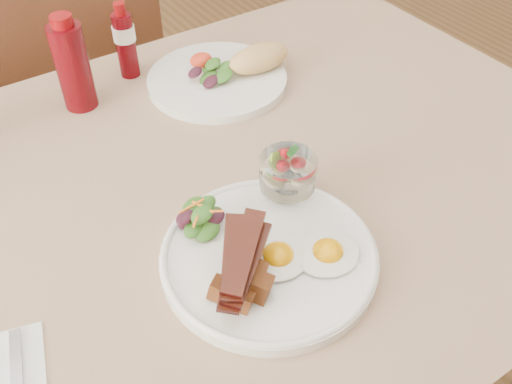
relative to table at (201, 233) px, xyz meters
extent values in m
cylinder|color=brown|center=(0.59, 0.36, -0.31)|extent=(0.06, 0.06, 0.71)
cube|color=brown|center=(0.00, 0.00, 0.07)|extent=(1.30, 0.85, 0.04)
cube|color=tan|center=(0.00, 0.00, 0.09)|extent=(1.33, 0.88, 0.00)
cylinder|color=brown|center=(-0.18, 0.57, -0.44)|extent=(0.04, 0.04, 0.45)
cylinder|color=brown|center=(0.18, 0.57, -0.44)|extent=(0.04, 0.04, 0.45)
cylinder|color=brown|center=(-0.18, 0.93, -0.44)|extent=(0.04, 0.04, 0.45)
cylinder|color=brown|center=(0.18, 0.93, -0.44)|extent=(0.04, 0.04, 0.45)
cube|color=brown|center=(0.00, 0.75, -0.20)|extent=(0.42, 0.42, 0.03)
cube|color=brown|center=(0.00, 0.55, 0.04)|extent=(0.42, 0.03, 0.46)
cylinder|color=white|center=(0.01, -0.17, 0.10)|extent=(0.28, 0.28, 0.02)
ellipsoid|color=white|center=(0.07, -0.21, 0.11)|extent=(0.10, 0.09, 0.01)
ellipsoid|color=#FFA205|center=(0.07, -0.21, 0.11)|extent=(0.04, 0.04, 0.02)
ellipsoid|color=white|center=(0.02, -0.18, 0.11)|extent=(0.10, 0.09, 0.01)
ellipsoid|color=#FFA205|center=(0.02, -0.18, 0.11)|extent=(0.04, 0.04, 0.02)
cube|color=brown|center=(-0.06, -0.19, 0.12)|extent=(0.03, 0.03, 0.03)
cube|color=brown|center=(-0.03, -0.19, 0.12)|extent=(0.04, 0.04, 0.03)
cube|color=brown|center=(-0.06, -0.21, 0.12)|extent=(0.03, 0.03, 0.02)
cube|color=brown|center=(-0.03, -0.17, 0.12)|extent=(0.03, 0.03, 0.03)
cube|color=brown|center=(-0.03, -0.21, 0.12)|extent=(0.04, 0.04, 0.03)
cube|color=brown|center=(-0.07, -0.19, 0.12)|extent=(0.03, 0.03, 0.02)
cube|color=brown|center=(-0.04, -0.18, 0.14)|extent=(0.03, 0.03, 0.03)
cube|color=#551E0E|center=(-0.05, -0.19, 0.14)|extent=(0.10, 0.11, 0.01)
cube|color=#551E0E|center=(-0.04, -0.19, 0.15)|extent=(0.11, 0.10, 0.01)
cube|color=#551E0E|center=(-0.05, -0.18, 0.15)|extent=(0.09, 0.12, 0.01)
cube|color=#551E0E|center=(-0.04, -0.19, 0.16)|extent=(0.11, 0.10, 0.01)
ellipsoid|color=#1E5015|center=(-0.04, -0.08, 0.11)|extent=(0.05, 0.04, 0.01)
ellipsoid|color=#1E5015|center=(-0.02, -0.08, 0.11)|extent=(0.04, 0.03, 0.01)
ellipsoid|color=#32101C|center=(-0.05, -0.06, 0.11)|extent=(0.04, 0.03, 0.01)
ellipsoid|color=#1E5015|center=(-0.04, -0.10, 0.12)|extent=(0.04, 0.04, 0.01)
ellipsoid|color=#1E5015|center=(-0.05, -0.09, 0.12)|extent=(0.04, 0.03, 0.01)
ellipsoid|color=#32101C|center=(-0.02, -0.09, 0.12)|extent=(0.03, 0.03, 0.01)
ellipsoid|color=#1E5015|center=(-0.04, -0.06, 0.13)|extent=(0.04, 0.03, 0.01)
ellipsoid|color=#1E5015|center=(-0.02, -0.07, 0.13)|extent=(0.04, 0.03, 0.01)
ellipsoid|color=#32101C|center=(-0.06, -0.08, 0.13)|extent=(0.03, 0.03, 0.01)
ellipsoid|color=#1E5015|center=(-0.04, -0.09, 0.14)|extent=(0.04, 0.03, 0.01)
cylinder|color=orange|center=(-0.03, -0.08, 0.14)|extent=(0.01, 0.04, 0.01)
cylinder|color=orange|center=(-0.04, -0.07, 0.14)|extent=(0.04, 0.00, 0.01)
cylinder|color=orange|center=(-0.03, -0.09, 0.14)|extent=(0.03, 0.03, 0.01)
cylinder|color=orange|center=(-0.05, -0.09, 0.14)|extent=(0.03, 0.03, 0.01)
cylinder|color=white|center=(0.09, -0.09, 0.11)|extent=(0.04, 0.04, 0.01)
cylinder|color=white|center=(0.09, -0.09, 0.12)|extent=(0.02, 0.02, 0.01)
cylinder|color=white|center=(0.09, -0.09, 0.15)|extent=(0.08, 0.08, 0.04)
cylinder|color=beige|center=(0.08, -0.09, 0.14)|extent=(0.02, 0.02, 0.01)
cylinder|color=beige|center=(0.11, -0.10, 0.14)|extent=(0.02, 0.02, 0.01)
cylinder|color=beige|center=(0.10, -0.08, 0.15)|extent=(0.02, 0.02, 0.01)
cylinder|color=#86AA34|center=(0.08, -0.08, 0.16)|extent=(0.03, 0.03, 0.01)
cone|color=red|center=(0.10, -0.10, 0.17)|extent=(0.02, 0.02, 0.02)
cone|color=red|center=(0.08, -0.10, 0.17)|extent=(0.02, 0.02, 0.02)
cone|color=red|center=(0.10, -0.08, 0.17)|extent=(0.02, 0.02, 0.02)
ellipsoid|color=#2B762A|center=(0.10, -0.09, 0.18)|extent=(0.02, 0.01, 0.00)
ellipsoid|color=#2B762A|center=(0.10, -0.09, 0.18)|extent=(0.02, 0.01, 0.00)
cylinder|color=white|center=(0.17, 0.23, 0.10)|extent=(0.25, 0.25, 0.02)
ellipsoid|color=#1E5015|center=(0.15, 0.23, 0.11)|extent=(0.04, 0.03, 0.01)
ellipsoid|color=#1E5015|center=(0.17, 0.25, 0.11)|extent=(0.04, 0.03, 0.01)
ellipsoid|color=#32101C|center=(0.15, 0.21, 0.11)|extent=(0.04, 0.03, 0.01)
ellipsoid|color=#1E5015|center=(0.17, 0.21, 0.12)|extent=(0.04, 0.03, 0.01)
ellipsoid|color=#1E5015|center=(0.19, 0.23, 0.12)|extent=(0.03, 0.03, 0.01)
ellipsoid|color=#32101C|center=(0.13, 0.24, 0.12)|extent=(0.03, 0.03, 0.01)
ellipsoid|color=#1E5015|center=(0.17, 0.24, 0.13)|extent=(0.04, 0.03, 0.01)
ellipsoid|color=red|center=(0.16, 0.27, 0.12)|extent=(0.04, 0.03, 0.03)
ellipsoid|color=#DDAD69|center=(0.25, 0.21, 0.13)|extent=(0.13, 0.08, 0.05)
cylinder|color=#54040A|center=(-0.06, 0.31, 0.16)|extent=(0.07, 0.07, 0.15)
cylinder|color=maroon|center=(-0.06, 0.31, 0.25)|extent=(0.05, 0.05, 0.02)
cylinder|color=#54040A|center=(0.05, 0.35, 0.15)|extent=(0.04, 0.04, 0.12)
cylinder|color=white|center=(0.05, 0.35, 0.17)|extent=(0.05, 0.05, 0.03)
cylinder|color=maroon|center=(0.05, 0.35, 0.22)|extent=(0.02, 0.02, 0.02)
camera|label=1|loc=(-0.26, -0.55, 0.66)|focal=40.00mm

